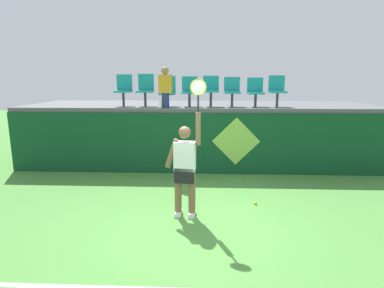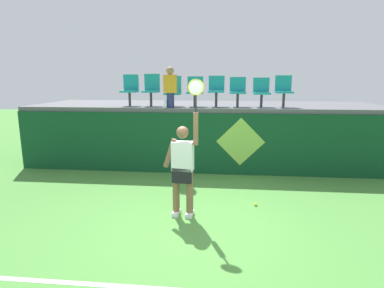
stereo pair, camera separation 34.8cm
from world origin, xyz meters
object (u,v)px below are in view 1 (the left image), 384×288
(tennis_ball, at_px, (255,203))
(stadium_chair_7, at_px, (277,89))
(stadium_chair_5, at_px, (232,90))
(stadium_chair_2, at_px, (167,90))
(tennis_player, at_px, (185,166))
(stadium_chair_6, at_px, (255,91))
(spectator_0, at_px, (165,86))
(stadium_chair_4, at_px, (211,89))
(stadium_chair_0, at_px, (124,89))
(stadium_chair_3, at_px, (190,90))
(stadium_chair_1, at_px, (146,88))
(water_bottle, at_px, (161,104))

(tennis_ball, xyz_separation_m, stadium_chair_7, (0.93, 2.78, 2.21))
(tennis_ball, relative_size, stadium_chair_5, 0.08)
(stadium_chair_2, bearing_deg, tennis_player, -78.03)
(stadium_chair_6, xyz_separation_m, spectator_0, (-2.45, -0.44, 0.12))
(stadium_chair_4, relative_size, stadium_chair_6, 1.06)
(stadium_chair_4, relative_size, stadium_chair_5, 1.04)
(stadium_chair_0, height_order, stadium_chair_3, stadium_chair_0)
(stadium_chair_1, height_order, stadium_chair_2, stadium_chair_1)
(stadium_chair_3, bearing_deg, stadium_chair_0, 179.92)
(stadium_chair_4, bearing_deg, tennis_player, -98.46)
(stadium_chair_7, bearing_deg, tennis_player, -124.55)
(stadium_chair_0, height_order, spectator_0, spectator_0)
(stadium_chair_1, distance_m, stadium_chair_6, 3.07)
(stadium_chair_0, relative_size, stadium_chair_1, 0.98)
(stadium_chair_0, xyz_separation_m, stadium_chair_7, (4.28, -0.00, -0.01))
(stadium_chair_4, bearing_deg, tennis_ball, -72.18)
(tennis_ball, xyz_separation_m, stadium_chair_2, (-2.11, 2.79, 2.17))
(stadium_chair_1, bearing_deg, stadium_chair_4, -0.20)
(stadium_chair_4, bearing_deg, spectator_0, -160.00)
(spectator_0, bearing_deg, stadium_chair_2, 90.00)
(stadium_chair_7, bearing_deg, stadium_chair_1, 179.93)
(stadium_chair_1, xyz_separation_m, stadium_chair_6, (3.07, -0.01, -0.06))
(stadium_chair_1, xyz_separation_m, spectator_0, (0.62, -0.45, 0.07))
(tennis_player, bearing_deg, stadium_chair_2, 101.97)
(stadium_chair_0, bearing_deg, stadium_chair_7, -0.04)
(tennis_ball, height_order, stadium_chair_5, stadium_chair_5)
(tennis_ball, distance_m, water_bottle, 3.66)
(stadium_chair_0, xyz_separation_m, stadium_chair_3, (1.86, -0.00, -0.03))
(stadium_chair_3, bearing_deg, spectator_0, -144.39)
(tennis_ball, xyz_separation_m, stadium_chair_5, (-0.31, 2.78, 2.18))
(stadium_chair_3, bearing_deg, stadium_chair_5, -0.12)
(stadium_chair_5, bearing_deg, spectator_0, -166.20)
(stadium_chair_3, bearing_deg, stadium_chair_6, -0.07)
(stadium_chair_6, bearing_deg, water_bottle, -168.12)
(stadium_chair_4, height_order, stadium_chair_6, stadium_chair_4)
(stadium_chair_7, xyz_separation_m, spectator_0, (-3.04, -0.45, 0.08))
(tennis_player, height_order, stadium_chair_3, stadium_chair_3)
(tennis_ball, distance_m, stadium_chair_0, 4.89)
(stadium_chair_0, distance_m, spectator_0, 1.32)
(tennis_ball, height_order, stadium_chair_4, stadium_chair_4)
(stadium_chair_4, distance_m, stadium_chair_6, 1.23)
(stadium_chair_7, bearing_deg, stadium_chair_2, 179.90)
(stadium_chair_4, bearing_deg, stadium_chair_5, -0.00)
(stadium_chair_5, height_order, stadium_chair_6, stadium_chair_5)
(stadium_chair_4, xyz_separation_m, stadium_chair_6, (1.23, 0.00, -0.04))
(water_bottle, bearing_deg, tennis_player, -73.55)
(stadium_chair_1, xyz_separation_m, stadium_chair_5, (2.42, -0.01, -0.04))
(stadium_chair_2, bearing_deg, stadium_chair_1, -179.87)
(tennis_player, bearing_deg, stadium_chair_7, 55.45)
(stadium_chair_1, distance_m, spectator_0, 0.77)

